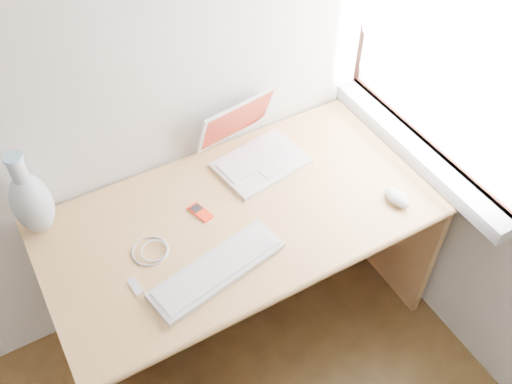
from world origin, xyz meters
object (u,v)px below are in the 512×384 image
desk (234,233)px  laptop (255,148)px  external_keyboard (217,269)px  vase (31,201)px

desk → laptop: 0.35m
external_keyboard → laptop: bearing=36.5°
desk → vase: bearing=163.1°
laptop → external_keyboard: 0.55m
external_keyboard → vase: (-0.44, 0.46, 0.13)m
desk → vase: size_ratio=4.19×
desk → external_keyboard: size_ratio=2.93×
desk → laptop: (0.18, 0.13, 0.27)m
laptop → external_keyboard: bearing=-141.3°
desk → vase: (-0.64, 0.19, 0.36)m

